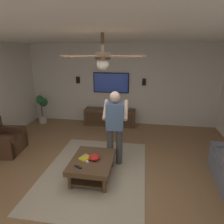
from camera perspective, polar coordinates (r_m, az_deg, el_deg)
name	(u,v)px	position (r m, az deg, el deg)	size (l,w,h in m)	color
ground_plane	(100,183)	(4.02, -3.59, -19.77)	(8.09, 8.09, 0.00)	olive
wall_back_tv	(121,85)	(6.68, 2.65, 7.89)	(0.10, 6.47, 2.66)	silver
ceiling_slab	(96,31)	(3.22, -4.57, 22.32)	(6.94, 6.47, 0.10)	white
area_rug	(95,171)	(4.35, -4.88, -16.56)	(2.78, 2.07, 0.01)	tan
armchair	(3,142)	(5.61, -29.07, -7.48)	(0.89, 0.89, 0.82)	#472D1E
coffee_table	(92,164)	(4.03, -5.69, -14.70)	(1.00, 0.80, 0.40)	#513823
media_console	(110,117)	(6.66, -0.59, -1.49)	(0.45, 1.70, 0.55)	#513823
tv	(111,83)	(6.62, -0.27, 8.45)	(0.05, 1.19, 0.67)	black
person_standing	(115,124)	(4.19, 0.84, -3.51)	(0.55, 0.55, 1.64)	#3F3F3F
potted_plant_tall	(42,106)	(7.15, -19.57, 1.73)	(0.41, 0.35, 0.99)	#B7B2A8
bowl	(94,157)	(3.94, -5.14, -12.89)	(0.21, 0.21, 0.10)	red
remote_white	(86,161)	(3.92, -7.45, -13.73)	(0.15, 0.04, 0.02)	white
remote_black	(78,167)	(3.76, -9.75, -15.37)	(0.15, 0.04, 0.02)	black
remote_grey	(84,155)	(4.09, -8.09, -12.32)	(0.15, 0.04, 0.02)	slate
book	(85,158)	(3.98, -7.78, -13.10)	(0.22, 0.16, 0.04)	gold
vase_round	(113,106)	(6.57, 0.39, 1.78)	(0.22, 0.22, 0.22)	red
wall_speaker_left	(144,82)	(6.54, 9.23, 8.56)	(0.06, 0.12, 0.22)	black
wall_speaker_right	(78,80)	(6.90, -9.78, 9.10)	(0.06, 0.12, 0.22)	black
ceiling_fan	(103,58)	(2.61, -2.56, 15.26)	(1.16, 1.16, 0.46)	#4C3828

